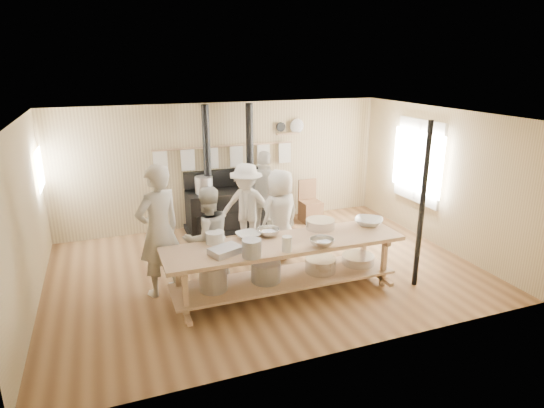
% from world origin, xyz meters
% --- Properties ---
extents(ground, '(7.00, 7.00, 0.00)m').
position_xyz_m(ground, '(0.00, 0.00, 0.00)').
color(ground, brown).
rests_on(ground, ground).
extents(room_shell, '(7.00, 7.00, 7.00)m').
position_xyz_m(room_shell, '(0.00, 0.00, 1.62)').
color(room_shell, tan).
rests_on(room_shell, ground).
extents(window_right, '(0.09, 1.50, 1.65)m').
position_xyz_m(window_right, '(3.47, 0.60, 1.50)').
color(window_right, beige).
rests_on(window_right, ground).
extents(left_opening, '(0.00, 0.90, 0.90)m').
position_xyz_m(left_opening, '(-3.45, 2.00, 1.60)').
color(left_opening, white).
rests_on(left_opening, ground).
extents(stove, '(1.90, 0.75, 2.60)m').
position_xyz_m(stove, '(-0.01, 2.12, 0.52)').
color(stove, black).
rests_on(stove, ground).
extents(towel_rail, '(3.00, 0.04, 0.47)m').
position_xyz_m(towel_rail, '(0.00, 2.40, 1.56)').
color(towel_rail, '#A6815E').
rests_on(towel_rail, ground).
extents(back_wall_shelf, '(0.63, 0.14, 0.32)m').
position_xyz_m(back_wall_shelf, '(1.46, 2.43, 2.00)').
color(back_wall_shelf, '#A6815E').
rests_on(back_wall_shelf, ground).
extents(prep_table, '(3.60, 0.90, 0.85)m').
position_xyz_m(prep_table, '(-0.01, -0.90, 0.52)').
color(prep_table, '#A6815E').
rests_on(prep_table, ground).
extents(support_post, '(0.08, 0.08, 2.60)m').
position_xyz_m(support_post, '(2.05, -1.35, 1.30)').
color(support_post, black).
rests_on(support_post, ground).
extents(cook_far_left, '(0.87, 0.77, 2.01)m').
position_xyz_m(cook_far_left, '(-1.73, -0.20, 1.01)').
color(cook_far_left, beige).
rests_on(cook_far_left, ground).
extents(cook_left, '(0.89, 0.76, 1.62)m').
position_xyz_m(cook_left, '(-1.02, -0.24, 0.81)').
color(cook_left, beige).
rests_on(cook_left, ground).
extents(cook_center, '(0.93, 0.77, 1.65)m').
position_xyz_m(cook_center, '(0.40, 0.31, 0.82)').
color(cook_center, beige).
rests_on(cook_center, ground).
extents(cook_right, '(1.11, 0.95, 1.79)m').
position_xyz_m(cook_right, '(0.46, 1.26, 0.90)').
color(cook_right, beige).
rests_on(cook_right, ground).
extents(cook_by_window, '(1.22, 1.13, 1.65)m').
position_xyz_m(cook_by_window, '(-0.02, 0.93, 0.83)').
color(cook_by_window, beige).
rests_on(cook_by_window, ground).
extents(chair, '(0.44, 0.44, 0.92)m').
position_xyz_m(chair, '(1.77, 1.97, 0.27)').
color(chair, '#553422').
rests_on(chair, ground).
extents(bowl_white_a, '(0.39, 0.39, 0.09)m').
position_xyz_m(bowl_white_a, '(-0.47, -0.57, 0.89)').
color(bowl_white_a, silver).
rests_on(bowl_white_a, prep_table).
extents(bowl_steel_a, '(0.49, 0.49, 0.11)m').
position_xyz_m(bowl_steel_a, '(-0.14, -0.57, 0.90)').
color(bowl_steel_a, silver).
rests_on(bowl_steel_a, prep_table).
extents(bowl_white_b, '(0.64, 0.64, 0.11)m').
position_xyz_m(bowl_white_b, '(1.55, -0.70, 0.91)').
color(bowl_white_b, silver).
rests_on(bowl_white_b, prep_table).
extents(bowl_steel_b, '(0.44, 0.44, 0.11)m').
position_xyz_m(bowl_steel_b, '(0.44, -1.23, 0.91)').
color(bowl_steel_b, silver).
rests_on(bowl_steel_b, prep_table).
extents(roasting_pan, '(0.51, 0.43, 0.10)m').
position_xyz_m(roasting_pan, '(-0.94, -1.01, 0.90)').
color(roasting_pan, '#B2B2B7').
rests_on(roasting_pan, prep_table).
extents(mixing_bowl_large, '(0.50, 0.50, 0.15)m').
position_xyz_m(mixing_bowl_large, '(0.74, -0.57, 0.92)').
color(mixing_bowl_large, silver).
rests_on(mixing_bowl_large, prep_table).
extents(bucket_galv, '(0.27, 0.27, 0.25)m').
position_xyz_m(bucket_galv, '(-0.62, -1.23, 0.97)').
color(bucket_galv, gray).
rests_on(bucket_galv, prep_table).
extents(deep_bowl_enamel, '(0.34, 0.34, 0.17)m').
position_xyz_m(deep_bowl_enamel, '(-0.97, -0.57, 0.94)').
color(deep_bowl_enamel, silver).
rests_on(deep_bowl_enamel, prep_table).
extents(pitcher, '(0.16, 0.16, 0.22)m').
position_xyz_m(pitcher, '(-0.10, -1.23, 0.96)').
color(pitcher, silver).
rests_on(pitcher, prep_table).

